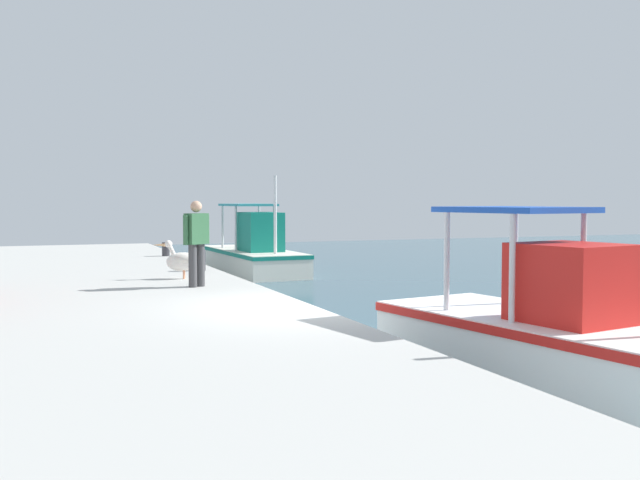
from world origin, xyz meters
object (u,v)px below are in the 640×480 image
(mooring_bollard_nearest, at_px, (166,249))
(mooring_bollard_second, at_px, (201,260))
(fishing_boat_nearest, at_px, (254,253))
(fishing_boat_second, at_px, (540,333))
(pelican, at_px, (182,260))
(fisherman_standing, at_px, (196,239))

(mooring_bollard_nearest, xyz_separation_m, mooring_bollard_second, (4.89, 0.00, 0.05))
(fishing_boat_nearest, bearing_deg, fishing_boat_second, -2.12)
(fishing_boat_nearest, xyz_separation_m, mooring_bollard_second, (6.82, -3.30, 0.39))
(pelican, relative_size, fisherman_standing, 0.58)
(pelican, height_order, fisherman_standing, fisherman_standing)
(fishing_boat_second, distance_m, mooring_bollard_second, 9.42)
(mooring_bollard_nearest, distance_m, mooring_bollard_second, 4.89)
(pelican, bearing_deg, fishing_boat_second, 25.05)
(pelican, bearing_deg, mooring_bollard_nearest, 173.43)
(fishing_boat_nearest, bearing_deg, mooring_bollard_nearest, -59.76)
(fishing_boat_nearest, distance_m, fisherman_standing, 10.82)
(fishing_boat_second, distance_m, pelican, 8.19)
(fisherman_standing, distance_m, mooring_bollard_second, 3.31)
(fishing_boat_nearest, bearing_deg, fisherman_standing, -22.12)
(fisherman_standing, relative_size, mooring_bollard_second, 3.29)
(fishing_boat_nearest, distance_m, mooring_bollard_nearest, 3.84)
(fishing_boat_second, height_order, fisherman_standing, fishing_boat_second)
(fisherman_standing, bearing_deg, mooring_bollard_nearest, 174.65)
(fishing_boat_second, bearing_deg, pelican, -154.95)
(fisherman_standing, bearing_deg, mooring_bollard_second, 166.57)
(pelican, bearing_deg, fisherman_standing, -0.16)
(fishing_boat_nearest, relative_size, pelican, 6.35)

